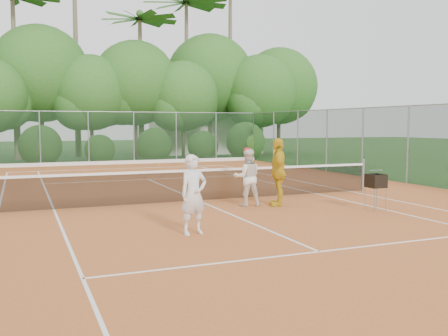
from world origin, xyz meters
The scene contains 14 objects.
ground centered at (0.00, 0.00, 0.00)m, with size 120.00×120.00×0.00m, color #214719.
clay_court centered at (0.00, 0.00, 0.01)m, with size 18.00×36.00×0.02m, color #B45E29.
club_building centered at (9.00, 24.00, 1.50)m, with size 8.00×5.00×3.00m, color beige.
tennis_net centered at (0.00, 0.00, 0.53)m, with size 11.97×0.10×1.10m.
player_white centered at (-1.61, -4.17, 0.85)m, with size 0.61×0.40×1.66m, color silver.
player_center_grp centered at (0.96, -1.29, 0.83)m, with size 0.89×0.76×1.64m.
player_yellow centered at (1.77, -1.60, 0.97)m, with size 1.11×0.46×1.90m, color gold.
ball_hopper centered at (3.80, -3.27, 0.79)m, with size 0.42×0.42×0.97m.
stray_ball_a centered at (0.23, 8.89, 0.05)m, with size 0.07×0.07×0.07m, color gold.
stray_ball_b centered at (2.20, 12.95, 0.05)m, with size 0.07×0.07×0.07m, color #DEEB36.
stray_ball_c centered at (3.70, 11.47, 0.05)m, with size 0.07×0.07×0.07m, color yellow.
court_markings centered at (0.00, 0.00, 0.02)m, with size 11.03×23.83×0.01m.
fence_back centered at (0.00, 15.00, 1.52)m, with size 18.07×0.07×3.00m.
tropical_treeline centered at (1.43, 20.22, 5.11)m, with size 32.10×8.49×15.03m.
Camera 1 is at (-4.92, -13.86, 2.30)m, focal length 40.00 mm.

